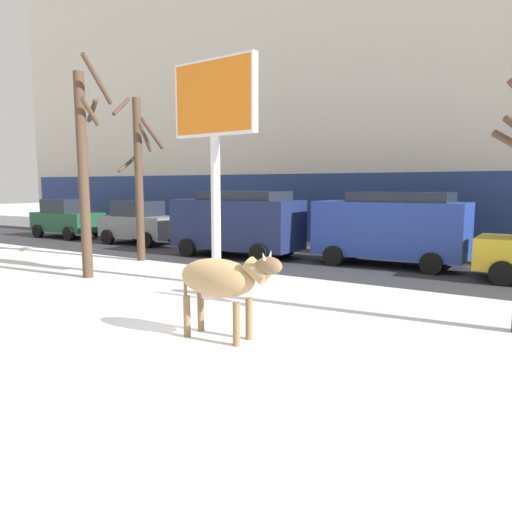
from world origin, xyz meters
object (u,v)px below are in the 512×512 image
billboard (214,112)px  bare_tree_right_lot (139,174)px  car_blue_van (391,227)px  pedestrian_near_billboard (213,222)px  car_navy_van (237,222)px  pedestrian_by_cars (402,231)px  bare_tree_left_lot (84,169)px  car_darkgreen_hatchback (67,218)px  cow_tan (221,280)px  car_grey_hatchback (140,223)px

billboard → bare_tree_right_lot: bearing=157.8°
car_blue_van → billboard: bearing=-117.6°
car_blue_van → pedestrian_near_billboard: (-9.08, 2.61, -0.36)m
car_navy_van → pedestrian_by_cars: bearing=36.3°
pedestrian_by_cars → bare_tree_right_lot: 9.50m
pedestrian_near_billboard → bare_tree_left_lot: (2.74, -9.09, 2.08)m
car_darkgreen_hatchback → bare_tree_left_lot: size_ratio=0.61×
bare_tree_right_lot → cow_tan: bearing=-36.1°
cow_tan → pedestrian_by_cars: 11.55m
cow_tan → bare_tree_right_lot: bare_tree_right_lot is taller
car_navy_van → bare_tree_right_lot: bare_tree_right_lot is taller
car_grey_hatchback → car_navy_van: bearing=-8.1°
pedestrian_by_cars → bare_tree_right_lot: bearing=-139.2°
pedestrian_by_cars → bare_tree_right_lot: size_ratio=0.32×
cow_tan → bare_tree_right_lot: bearing=143.9°
bare_tree_right_lot → pedestrian_by_cars: bearing=40.8°
cow_tan → car_navy_van: bearing=123.5°
car_darkgreen_hatchback → bare_tree_right_lot: 9.35m
pedestrian_by_cars → car_navy_van: bearing=-143.7°
billboard → car_navy_van: size_ratio=1.20×
car_blue_van → pedestrian_near_billboard: size_ratio=2.69×
car_grey_hatchback → bare_tree_left_lot: bearing=-54.2°
car_grey_hatchback → bare_tree_left_lot: bare_tree_left_lot is taller
car_darkgreen_hatchback → pedestrian_by_cars: size_ratio=2.05×
cow_tan → car_darkgreen_hatchback: car_darkgreen_hatchback is taller
car_blue_van → pedestrian_near_billboard: bearing=163.9°
pedestrian_by_cars → car_darkgreen_hatchback: bearing=-170.1°
billboard → car_blue_van: size_ratio=1.20×
cow_tan → car_blue_van: size_ratio=0.41×
car_grey_hatchback → pedestrian_by_cars: size_ratio=2.05×
car_grey_hatchback → car_blue_van: size_ratio=0.76×
billboard → bare_tree_left_lot: (-3.55, -1.13, -1.35)m
pedestrian_near_billboard → cow_tan: bearing=-51.6°
cow_tan → bare_tree_left_lot: bearing=159.1°
car_blue_van → car_grey_hatchback: bearing=-179.4°
car_navy_van → car_blue_van: bearing=9.9°
billboard → car_darkgreen_hatchback: size_ratio=1.57×
bare_tree_right_lot → car_navy_van: bearing=48.9°
car_navy_van → pedestrian_by_cars: 5.98m
billboard → car_darkgreen_hatchback: (-13.16, 5.26, -3.39)m
billboard → pedestrian_by_cars: billboard is taller
car_grey_hatchback → pedestrian_near_billboard: (1.86, 2.72, -0.05)m
car_grey_hatchback → bare_tree_right_lot: 5.22m
car_navy_van → car_blue_van: (5.24, 0.92, 0.00)m
cow_tan → car_darkgreen_hatchback: (-16.00, 8.84, -0.07)m
pedestrian_by_cars → pedestrian_near_billboard: bearing=180.0°
cow_tan → car_navy_van: size_ratio=0.41×
car_grey_hatchback → bare_tree_right_lot: (3.49, -3.34, 1.98)m
car_navy_van → car_darkgreen_hatchback: bearing=175.6°
car_blue_van → pedestrian_by_cars: size_ratio=2.69×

